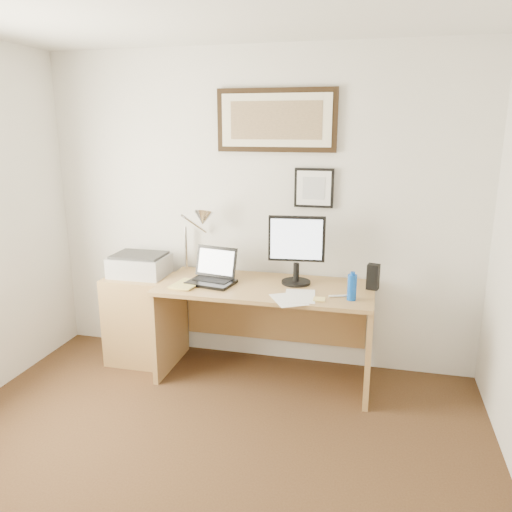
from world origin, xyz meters
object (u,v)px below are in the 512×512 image
(side_cabinet, at_px, (140,319))
(laptop, at_px, (213,275))
(book, at_px, (176,283))
(lcd_monitor, at_px, (297,247))
(water_bottle, at_px, (352,287))
(desk, at_px, (268,311))
(printer, at_px, (140,265))

(side_cabinet, bearing_deg, laptop, -5.04)
(laptop, bearing_deg, side_cabinet, 174.96)
(book, height_order, laptop, laptop)
(laptop, relative_size, lcd_monitor, 0.73)
(water_bottle, bearing_deg, desk, 158.91)
(lcd_monitor, bearing_deg, side_cabinet, -177.64)
(desk, relative_size, laptop, 4.24)
(book, bearing_deg, side_cabinet, 156.82)
(laptop, bearing_deg, printer, 171.50)
(water_bottle, height_order, lcd_monitor, lcd_monitor)
(side_cabinet, distance_m, book, 0.59)
(water_bottle, distance_m, book, 1.31)
(book, distance_m, lcd_monitor, 0.95)
(side_cabinet, distance_m, water_bottle, 1.79)
(laptop, xyz_separation_m, lcd_monitor, (0.62, 0.11, 0.23))
(printer, bearing_deg, desk, -0.25)
(book, bearing_deg, printer, 152.00)
(side_cabinet, relative_size, water_bottle, 4.04)
(side_cabinet, relative_size, book, 3.00)
(desk, xyz_separation_m, lcd_monitor, (0.21, 0.02, 0.53))
(water_bottle, height_order, desk, water_bottle)
(water_bottle, distance_m, laptop, 1.06)
(water_bottle, xyz_separation_m, lcd_monitor, (-0.43, 0.27, 0.20))
(water_bottle, bearing_deg, book, 178.28)
(water_bottle, bearing_deg, lcd_monitor, 148.32)
(desk, height_order, lcd_monitor, lcd_monitor)
(side_cabinet, relative_size, laptop, 1.93)
(side_cabinet, xyz_separation_m, book, (0.41, -0.17, 0.39))
(water_bottle, xyz_separation_m, laptop, (-1.05, 0.15, -0.03))
(printer, bearing_deg, side_cabinet, -95.72)
(side_cabinet, xyz_separation_m, lcd_monitor, (1.28, 0.05, 0.68))
(desk, height_order, laptop, laptop)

